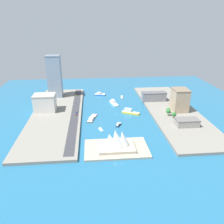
# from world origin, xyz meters

# --- Properties ---
(ground_plane) EXTENTS (440.00, 440.00, 0.00)m
(ground_plane) POSITION_xyz_m (0.00, 0.00, 0.00)
(ground_plane) COLOR #23668E
(quay_west) EXTENTS (70.00, 240.00, 3.28)m
(quay_west) POSITION_xyz_m (-85.07, 0.00, 1.64)
(quay_west) COLOR gray
(quay_west) RESTS_ON ground_plane
(quay_east) EXTENTS (70.00, 240.00, 3.28)m
(quay_east) POSITION_xyz_m (85.07, 0.00, 1.64)
(quay_east) COLOR gray
(quay_east) RESTS_ON ground_plane
(peninsula_point) EXTENTS (67.52, 41.72, 2.00)m
(peninsula_point) POSITION_xyz_m (9.82, 99.33, 1.00)
(peninsula_point) COLOR #A89E89
(peninsula_point) RESTS_ON ground_plane
(road_strip) EXTENTS (10.85, 228.00, 0.15)m
(road_strip) POSITION_xyz_m (58.96, 0.00, 3.36)
(road_strip) COLOR #38383D
(road_strip) RESTS_ON quay_east
(catamaran_blue) EXTENTS (21.75, 12.14, 4.71)m
(catamaran_blue) POSITION_xyz_m (19.37, -90.64, 1.67)
(catamaran_blue) COLOR blue
(catamaran_blue) RESTS_ON ground_plane
(ferry_yellow_fast) EXTENTS (26.55, 17.53, 7.47)m
(ferry_yellow_fast) POSITION_xyz_m (-21.03, 2.15, 2.59)
(ferry_yellow_fast) COLOR yellow
(ferry_yellow_fast) RESTS_ON ground_plane
(yacht_sleek_gray) EXTENTS (4.53, 11.08, 3.69)m
(yacht_sleek_gray) POSITION_xyz_m (-18.68, -69.08, 1.41)
(yacht_sleek_gray) COLOR #999EA3
(yacht_sleek_gray) RESTS_ON ground_plane
(ferry_white_commuter) EXTENTS (13.13, 28.26, 5.95)m
(ferry_white_commuter) POSITION_xyz_m (-1.45, -40.08, 1.97)
(ferry_white_commuter) COLOR silver
(ferry_white_commuter) RESTS_ON ground_plane
(sailboat_small_white) EXTENTS (6.28, 9.79, 11.25)m
(sailboat_small_white) POSITION_xyz_m (24.21, 52.08, 0.96)
(sailboat_small_white) COLOR white
(sailboat_small_white) RESTS_ON ground_plane
(patrol_launch_navy) EXTENTS (8.74, 12.90, 4.22)m
(patrol_launch_navy) POSITION_xyz_m (0.61, 41.65, 1.55)
(patrol_launch_navy) COLOR #1E284C
(patrol_launch_navy) RESTS_ON ground_plane
(barge_flat_brown) EXTENTS (15.15, 29.86, 3.25)m
(barge_flat_brown) POSITION_xyz_m (34.84, 16.75, 1.19)
(barge_flat_brown) COLOR brown
(barge_flat_brown) RESTS_ON ground_plane
(apartment_midrise_tan) EXTENTS (21.93, 25.83, 32.80)m
(apartment_midrise_tan) POSITION_xyz_m (-93.64, 4.60, 19.72)
(apartment_midrise_tan) COLOR tan
(apartment_midrise_tan) RESTS_ON quay_west
(hotel_broad_white) EXTENTS (31.34, 24.58, 24.98)m
(hotel_broad_white) POSITION_xyz_m (102.58, -12.27, 15.81)
(hotel_broad_white) COLOR silver
(hotel_broad_white) RESTS_ON quay_east
(carpark_squat_concrete) EXTENTS (29.26, 15.64, 9.40)m
(carpark_squat_concrete) POSITION_xyz_m (-84.67, 56.76, 8.01)
(carpark_squat_concrete) COLOR gray
(carpark_squat_concrete) RESTS_ON quay_west
(warehouse_low_gray) EXTENTS (40.37, 14.83, 14.68)m
(warehouse_low_gray) POSITION_xyz_m (-68.14, -41.71, 10.65)
(warehouse_low_gray) COLOR gray
(warehouse_low_gray) RESTS_ON quay_west
(tower_tall_glass) EXTENTS (23.55, 21.92, 70.51)m
(tower_tall_glass) POSITION_xyz_m (96.09, -80.88, 38.57)
(tower_tall_glass) COLOR #8C9EB2
(tower_tall_glass) RESTS_ON quay_east
(hatchback_blue) EXTENTS (2.04, 4.87, 1.70)m
(hatchback_blue) POSITION_xyz_m (56.86, 0.05, 4.26)
(hatchback_blue) COLOR black
(hatchback_blue) RESTS_ON road_strip
(taxi_yellow_cab) EXTENTS (1.90, 4.65, 1.74)m
(taxi_yellow_cab) POSITION_xyz_m (61.87, -78.86, 4.27)
(taxi_yellow_cab) COLOR black
(taxi_yellow_cab) RESTS_ON road_strip
(sedan_silver) EXTENTS (2.11, 4.38, 1.57)m
(sedan_silver) POSITION_xyz_m (60.65, -34.56, 4.20)
(sedan_silver) COLOR black
(sedan_silver) RESTS_ON road_strip
(pickup_red) EXTENTS (2.12, 4.98, 1.62)m
(pickup_red) POSITION_xyz_m (56.96, 8.17, 4.23)
(pickup_red) COLOR black
(pickup_red) RESTS_ON road_strip
(traffic_light_waterfront) EXTENTS (0.36, 0.36, 6.50)m
(traffic_light_waterfront) POSITION_xyz_m (52.41, -39.91, 7.63)
(traffic_light_waterfront) COLOR black
(traffic_light_waterfront) RESTS_ON quay_east
(opera_landmark) EXTENTS (38.40, 27.65, 22.13)m
(opera_landmark) POSITION_xyz_m (10.30, 99.33, 10.28)
(opera_landmark) COLOR #BCAD93
(opera_landmark) RESTS_ON peninsula_point
(park_tree_cluster) EXTENTS (11.56, 23.73, 9.96)m
(park_tree_cluster) POSITION_xyz_m (-74.31, 22.93, 9.16)
(park_tree_cluster) COLOR brown
(park_tree_cluster) RESTS_ON quay_west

